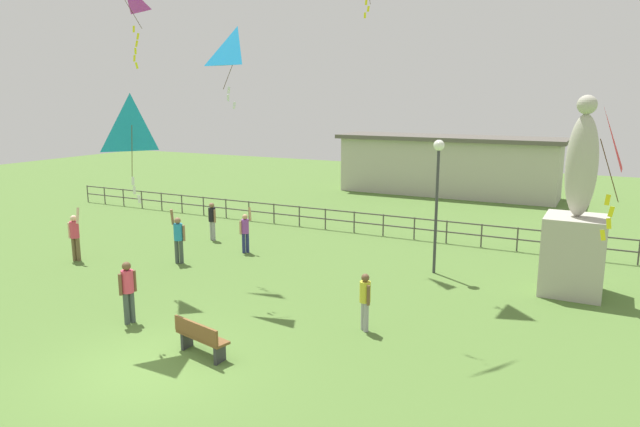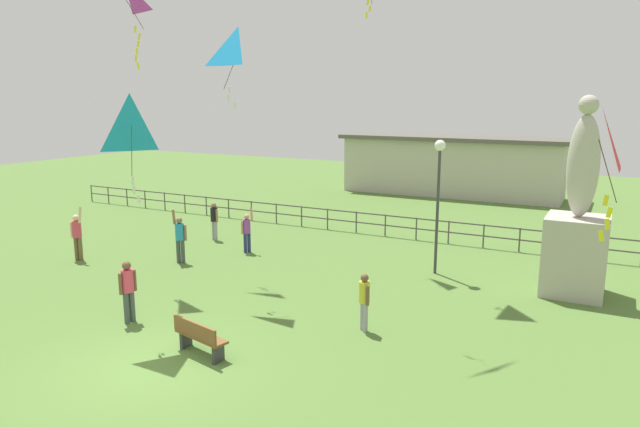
% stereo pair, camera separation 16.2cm
% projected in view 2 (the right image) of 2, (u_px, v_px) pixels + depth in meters
% --- Properties ---
extents(ground_plane, '(80.00, 80.00, 0.00)m').
position_uv_depth(ground_plane, '(149.00, 367.00, 12.75)').
color(ground_plane, '#517533').
extents(statue_monument, '(1.76, 1.76, 5.96)m').
position_uv_depth(statue_monument, '(577.00, 234.00, 17.19)').
color(statue_monument, '#B2AD9E').
rests_on(statue_monument, ground_plane).
extents(lamppost, '(0.36, 0.36, 4.53)m').
position_uv_depth(lamppost, '(439.00, 178.00, 18.93)').
color(lamppost, '#38383D').
rests_on(lamppost, ground_plane).
extents(park_bench, '(1.55, 0.73, 0.85)m').
position_uv_depth(park_bench, '(199.00, 336.00, 13.27)').
color(park_bench, brown).
rests_on(park_bench, ground_plane).
extents(person_0, '(0.46, 0.30, 1.60)m').
position_uv_depth(person_0, '(214.00, 219.00, 23.97)').
color(person_0, '#99999E').
rests_on(person_0, ground_plane).
extents(person_1, '(0.54, 0.31, 1.99)m').
position_uv_depth(person_1, '(180.00, 236.00, 20.63)').
color(person_1, '#3F4C47').
rests_on(person_1, ground_plane).
extents(person_2, '(0.41, 0.39, 1.78)m').
position_uv_depth(person_2, '(247.00, 230.00, 22.03)').
color(person_2, navy).
rests_on(person_2, ground_plane).
extents(person_3, '(0.37, 0.33, 1.52)m').
position_uv_depth(person_3, '(364.00, 298.00, 14.59)').
color(person_3, '#99999E').
rests_on(person_3, ground_plane).
extents(person_4, '(0.54, 0.32, 2.01)m').
position_uv_depth(person_4, '(77.00, 233.00, 20.97)').
color(person_4, brown).
rests_on(person_4, ground_plane).
extents(person_5, '(0.31, 0.50, 1.69)m').
position_uv_depth(person_5, '(128.00, 288.00, 15.13)').
color(person_5, '#3F4C47').
rests_on(person_5, ground_plane).
extents(kite_3, '(1.13, 0.94, 2.51)m').
position_uv_depth(kite_3, '(126.00, 2.00, 17.53)').
color(kite_3, '#B22DB2').
extents(kite_4, '(0.60, 0.80, 2.43)m').
position_uv_depth(kite_4, '(599.00, 144.00, 10.25)').
color(kite_4, red).
extents(kite_5, '(1.15, 1.10, 2.29)m').
position_uv_depth(kite_5, '(239.00, 51.00, 16.87)').
color(kite_5, '#198CD1').
extents(kite_7, '(0.99, 1.09, 2.58)m').
position_uv_depth(kite_7, '(131.00, 127.00, 13.40)').
color(kite_7, '#198CD1').
extents(waterfront_railing, '(36.01, 0.06, 0.95)m').
position_uv_depth(waterfront_railing, '(374.00, 221.00, 24.95)').
color(waterfront_railing, '#4C4742').
rests_on(waterfront_railing, ground_plane).
extents(pavilion_building, '(13.54, 3.79, 3.59)m').
position_uv_depth(pavilion_building, '(451.00, 165.00, 35.09)').
color(pavilion_building, '#B7B2A3').
rests_on(pavilion_building, ground_plane).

